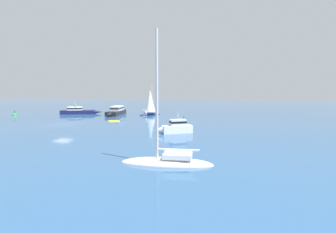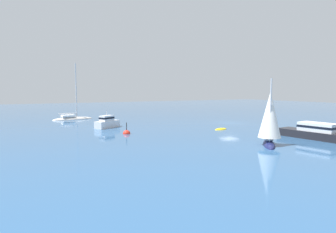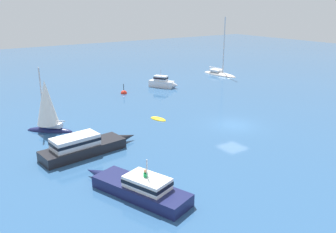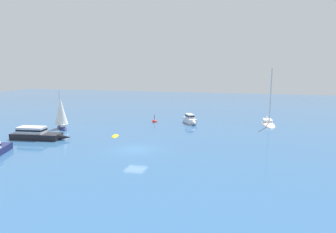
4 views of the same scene
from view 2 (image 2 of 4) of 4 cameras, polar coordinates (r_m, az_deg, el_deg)
The scene contains 7 objects.
ground_plane at distance 46.43m, azimuth 11.84°, elevation -1.22°, with size 160.00×160.00×0.00m, color #2D5684.
yacht at distance 28.66m, azimuth 19.22°, elevation -0.69°, with size 4.08×3.86×6.62m.
launch at distance 34.71m, azimuth 26.20°, elevation -2.65°, with size 8.67×2.96×1.72m.
sailboat at distance 53.06m, azimuth -18.10°, elevation -0.38°, with size 2.72×7.04×10.18m.
tender at distance 38.63m, azimuth 10.27°, elevation -2.49°, with size 1.36×2.21×0.37m.
motor_cruiser at distance 40.66m, azimuth -11.53°, elevation -1.14°, with size 3.28×4.47×2.62m.
mooring_buoy at distance 34.65m, azimuth -8.07°, elevation -3.35°, with size 0.89×0.89×1.78m.
Camera 2 is at (35.28, -29.73, 5.20)m, focal length 31.27 mm.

